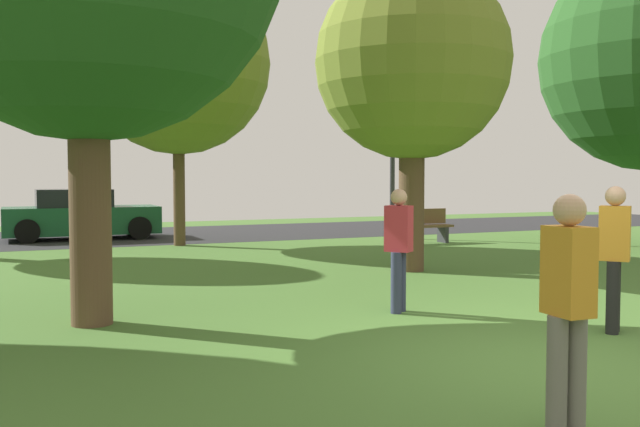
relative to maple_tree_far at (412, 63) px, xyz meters
name	(u,v)px	position (x,y,z in m)	size (l,w,h in m)	color
ground_plane	(558,365)	(-2.18, -6.10, -3.82)	(44.00, 44.00, 0.00)	#47702D
road_strip	(176,234)	(-2.18, 9.90, -3.82)	(44.00, 6.40, 0.01)	#28282B
maple_tree_far	(412,63)	(0.00, 0.00, 0.00)	(3.59, 3.59, 5.65)	brown
oak_tree_left	(178,62)	(-2.85, 6.52, 0.81)	(4.67, 4.67, 6.98)	brown
person_thrower	(399,245)	(-2.25, -3.32, -2.95)	(0.37, 0.39, 1.59)	#2D334C
person_catcher	(614,252)	(-0.66, -5.32, -2.92)	(0.37, 0.39, 1.64)	black
person_walking	(568,302)	(-3.36, -7.43, -2.93)	(0.30, 0.33, 1.63)	slate
parked_car_green	(80,216)	(-4.97, 9.51, -3.18)	(4.13, 1.92, 1.40)	#195633
park_bench	(422,226)	(3.14, 4.52, -3.36)	(1.60, 0.45, 0.90)	brown
street_lamp_post	(392,159)	(3.14, 6.10, -1.57)	(0.14, 0.14, 4.50)	#2D2D33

